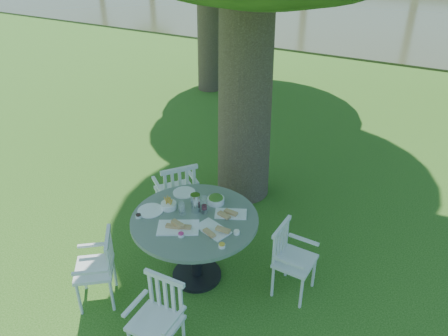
{
  "coord_description": "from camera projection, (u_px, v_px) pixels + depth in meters",
  "views": [
    {
      "loc": [
        2.28,
        -4.01,
        3.57
      ],
      "look_at": [
        0.0,
        0.2,
        0.85
      ],
      "focal_mm": 35.0,
      "sensor_mm": 36.0,
      "label": 1
    }
  ],
  "objects": [
    {
      "name": "chair_ne",
      "position": [
        288.0,
        254.0,
        4.63
      ],
      "size": [
        0.41,
        0.43,
        0.83
      ],
      "rotation": [
        0.0,
        0.0,
        -4.75
      ],
      "color": "silver",
      "rests_on": "ground"
    },
    {
      "name": "tableware",
      "position": [
        192.0,
        209.0,
        4.7
      ],
      "size": [
        1.18,
        0.93,
        0.21
      ],
      "color": "white",
      "rests_on": "table"
    },
    {
      "name": "chair_nw",
      "position": [
        178.0,
        191.0,
        5.59
      ],
      "size": [
        0.65,
        0.65,
        0.94
      ],
      "rotation": [
        0.0,
        0.0,
        -2.23
      ],
      "color": "silver",
      "rests_on": "ground"
    },
    {
      "name": "ground",
      "position": [
        217.0,
        230.0,
        5.78
      ],
      "size": [
        140.0,
        140.0,
        0.0
      ],
      "primitive_type": "plane",
      "color": "#1A430E",
      "rests_on": "ground"
    },
    {
      "name": "chair_se",
      "position": [
        160.0,
        312.0,
        3.95
      ],
      "size": [
        0.43,
        0.4,
        0.83
      ],
      "rotation": [
        0.0,
        0.0,
        0.02
      ],
      "color": "silver",
      "rests_on": "ground"
    },
    {
      "name": "chair_sw",
      "position": [
        102.0,
        264.0,
        4.5
      ],
      "size": [
        0.57,
        0.57,
        0.83
      ],
      "rotation": [
        0.0,
        0.0,
        -0.92
      ],
      "color": "silver",
      "rests_on": "ground"
    },
    {
      "name": "table",
      "position": [
        195.0,
        230.0,
        4.71
      ],
      "size": [
        1.36,
        1.36,
        0.82
      ],
      "color": "black",
      "rests_on": "ground"
    }
  ]
}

